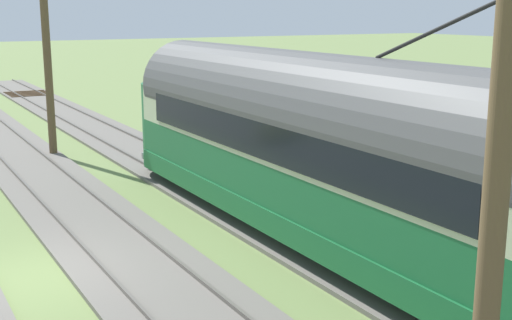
# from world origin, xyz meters

# --- Properties ---
(ground_plane) EXTENTS (220.00, 220.00, 0.00)m
(ground_plane) POSITION_xyz_m (0.00, 0.00, 0.00)
(ground_plane) COLOR olive
(track_streetcar_siding) EXTENTS (2.80, 80.00, 0.18)m
(track_streetcar_siding) POSITION_xyz_m (-6.11, -0.31, 0.05)
(track_streetcar_siding) COLOR #666059
(track_streetcar_siding) RESTS_ON ground
(track_adjacent_siding) EXTENTS (2.80, 80.00, 0.18)m
(track_adjacent_siding) POSITION_xyz_m (-2.04, -0.31, 0.05)
(track_adjacent_siding) COLOR #666059
(track_adjacent_siding) RESTS_ON ground
(vintage_streetcar) EXTENTS (2.65, 16.98, 5.66)m
(vintage_streetcar) POSITION_xyz_m (-6.11, 0.74, 2.26)
(vintage_streetcar) COLOR #196033
(vintage_streetcar) RESTS_ON ground
(catenary_pole_foreground) EXTENTS (3.14, 0.28, 7.39)m
(catenary_pole_foreground) POSITION_xyz_m (-3.27, -11.65, 3.87)
(catenary_pole_foreground) COLOR brown
(catenary_pole_foreground) RESTS_ON ground
(catenary_pole_mid_near) EXTENTS (3.14, 0.28, 7.39)m
(catenary_pole_mid_near) POSITION_xyz_m (-3.27, 8.47, 3.87)
(catenary_pole_mid_near) COLOR brown
(catenary_pole_mid_near) RESTS_ON ground
(switch_stand) EXTENTS (0.50, 0.30, 1.24)m
(switch_stand) POSITION_xyz_m (-7.61, -7.72, 0.70)
(switch_stand) COLOR black
(switch_stand) RESTS_ON ground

